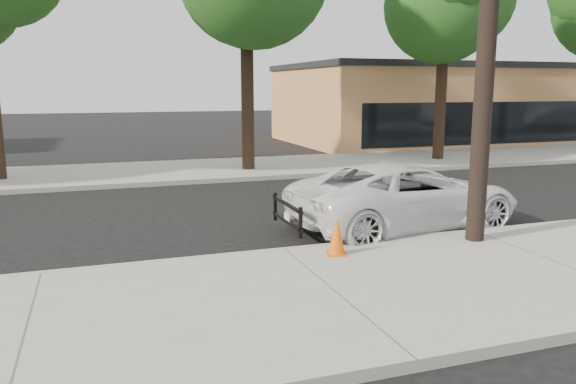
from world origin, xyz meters
name	(u,v)px	position (x,y,z in m)	size (l,w,h in m)	color
ground	(253,229)	(0.00, 0.00, 0.00)	(120.00, 120.00, 0.00)	black
near_sidewalk	(333,295)	(0.00, -4.30, 0.07)	(90.00, 4.40, 0.15)	gray
far_sidewalk	(189,171)	(0.00, 8.50, 0.07)	(90.00, 5.00, 0.15)	gray
curb_near	(284,253)	(0.00, -2.10, 0.07)	(90.00, 0.12, 0.16)	#9E9B93
building_main	(450,105)	(16.00, 16.00, 2.00)	(18.00, 10.00, 4.00)	#B27C4A
police_cruiser	(406,196)	(3.13, -0.96, 0.71)	(2.35, 5.10, 1.42)	white
traffic_cone	(337,236)	(0.75, -2.72, 0.47)	(0.43, 0.43, 0.66)	#E95B0C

